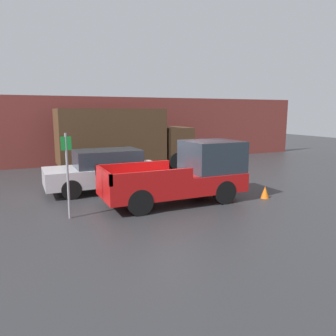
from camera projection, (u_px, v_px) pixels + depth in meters
ground_plane at (181, 195)px, 12.69m from camera, size 60.00×60.00×0.00m
building_wall at (116, 130)px, 20.53m from camera, size 28.00×0.15×4.10m
pickup_truck at (186, 174)px, 11.70m from camera, size 5.05×2.01×2.15m
car at (105, 170)px, 13.33m from camera, size 4.68×1.93×1.67m
delivery_truck at (121, 138)px, 17.86m from camera, size 7.30×2.58×3.35m
parking_sign at (67, 171)px, 9.70m from camera, size 0.30×0.07×2.58m
newspaper_box at (75, 158)px, 19.44m from camera, size 0.45×0.40×0.96m
traffic_cone at (265, 192)px, 12.22m from camera, size 0.32×0.32×0.45m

